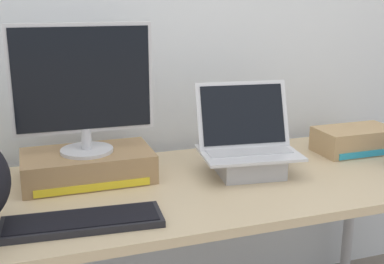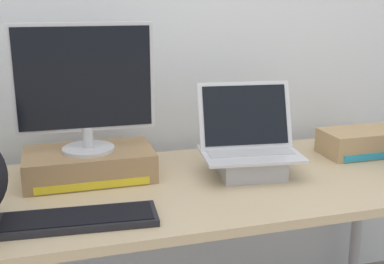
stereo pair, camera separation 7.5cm
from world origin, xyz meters
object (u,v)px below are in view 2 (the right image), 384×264
Objects in this scene: desktop_monitor at (85,86)px; external_keyboard at (78,219)px; open_laptop at (249,155)px; toner_box_cyan at (361,142)px; toner_box_yellow at (89,164)px.

desktop_monitor is 1.03× the size of external_keyboard.
external_keyboard is (-0.06, -0.36, -0.32)m from desktop_monitor.
toner_box_cyan is at bearing 16.28° from open_laptop.
toner_box_yellow is at bearing 174.98° from open_laptop.
toner_box_cyan is (0.53, 0.09, -0.02)m from open_laptop.
toner_box_yellow is at bearing 84.56° from external_keyboard.
open_laptop reaches higher than toner_box_yellow.
desktop_monitor reaches higher than toner_box_yellow.
toner_box_yellow is 0.94× the size of desktop_monitor.
toner_box_cyan is at bearing 20.49° from external_keyboard.
desktop_monitor is at bearing 178.40° from toner_box_cyan.
toner_box_yellow is 1.38× the size of toner_box_cyan.
desktop_monitor is 0.62m from open_laptop.
external_keyboard is at bearing -98.50° from desktop_monitor.
toner_box_yellow is 0.28m from desktop_monitor.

